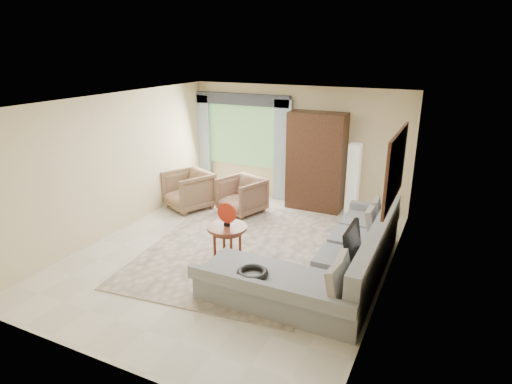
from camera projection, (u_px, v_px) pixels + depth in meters
The scene contains 17 objects.
ground at pixel (234, 253), 7.39m from camera, with size 6.00×6.00×0.00m, color silver.
area_rug at pixel (239, 247), 7.59m from camera, with size 3.00×4.00×0.02m, color beige.
sectional_sofa at pixel (333, 265), 6.42m from camera, with size 2.30×3.46×0.90m.
tv_screen at pixel (353, 242), 6.16m from camera, with size 0.06×0.74×0.48m, color black.
garden_hose at pixel (252, 273), 5.66m from camera, with size 0.43×0.43×0.09m, color black.
coffee_table at pixel (227, 244), 6.97m from camera, with size 0.65×0.65×0.65m.
red_disc at pixel (227, 213), 6.79m from camera, with size 0.34×0.34×0.03m, color #B02611.
armchair_left at pixel (188, 190), 9.31m from camera, with size 0.89×0.91×0.83m, color brown.
armchair_right at pixel (242, 196), 9.08m from camera, with size 0.82×0.84×0.77m, color brown.
potted_plant at pixel (202, 179), 10.69m from camera, with size 0.44×0.38×0.49m, color #999999.
armoire at pixel (316, 162), 9.14m from camera, with size 1.20×0.55×2.10m, color black.
floor_lamp at pixel (353, 179), 8.97m from camera, with size 0.24×0.24×1.50m, color silver.
window at pixel (243, 136), 10.02m from camera, with size 1.80×0.04×1.40m, color #669E59.
curtain_left at pixel (203, 143), 10.45m from camera, with size 0.40×0.08×2.30m, color #9EB7CC.
curtain_right at pixel (282, 151), 9.59m from camera, with size 0.40×0.08×2.30m, color #9EB7CC.
valance at pixel (241, 99), 9.68m from camera, with size 2.40×0.12×0.26m, color #1E232D.
wall_mirror at pixel (395, 167), 6.11m from camera, with size 0.05×1.70×1.05m.
Camera 1 is at (3.20, -5.83, 3.40)m, focal length 30.00 mm.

